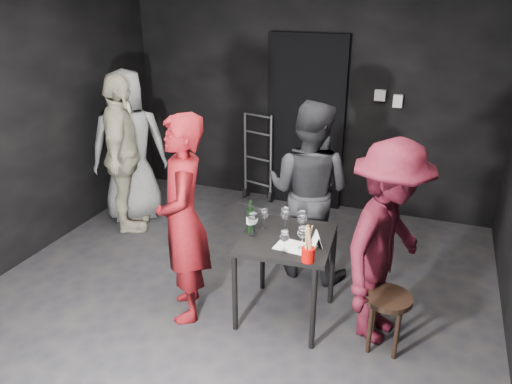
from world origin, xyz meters
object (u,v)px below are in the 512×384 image
at_px(woman_black, 309,180).
at_px(wine_bottle, 250,220).
at_px(hand_truck, 257,186).
at_px(bystander_cream, 121,142).
at_px(breadstick_cup, 308,245).
at_px(bystander_grey, 128,134).
at_px(server_red, 182,204).
at_px(stool, 387,306).
at_px(man_maroon, 388,236).
at_px(tasting_table, 286,248).

xyz_separation_m(woman_black, wine_bottle, (-0.27, -0.78, -0.09)).
distance_m(hand_truck, bystander_cream, 1.84).
relative_size(wine_bottle, breadstick_cup, 0.93).
bearing_deg(hand_truck, bystander_cream, -117.61).
height_order(bystander_cream, breadstick_cup, bystander_cream).
bearing_deg(hand_truck, bystander_grey, -127.76).
bearing_deg(bystander_grey, server_red, 98.77).
xyz_separation_m(hand_truck, bystander_grey, (-1.22, -0.93, 0.82)).
xyz_separation_m(stool, wine_bottle, (-1.14, 0.10, 0.48)).
xyz_separation_m(stool, woman_black, (-0.87, 0.88, 0.57)).
bearing_deg(woman_black, man_maroon, 145.24).
bearing_deg(stool, woman_black, 134.60).
bearing_deg(breadstick_cup, stool, 17.88).
bearing_deg(breadstick_cup, man_maroon, 34.26).
distance_m(woman_black, man_maroon, 1.08).
distance_m(man_maroon, bystander_grey, 3.28).
relative_size(tasting_table, bystander_cream, 0.36).
bearing_deg(bystander_cream, breadstick_cup, -144.26).
distance_m(server_red, woman_black, 1.26).
bearing_deg(bystander_grey, tasting_table, 114.96).
distance_m(server_red, breadstick_cup, 1.06).
height_order(woman_black, bystander_grey, bystander_grey).
distance_m(tasting_table, stool, 0.89).
relative_size(stool, bystander_cream, 0.23).
relative_size(bystander_cream, wine_bottle, 7.38).
bearing_deg(man_maroon, tasting_table, 109.81).
height_order(wine_bottle, breadstick_cup, breadstick_cup).
relative_size(bystander_cream, bystander_grey, 1.00).
relative_size(woman_black, bystander_grey, 0.92).
relative_size(server_red, breadstick_cup, 6.66).
xyz_separation_m(server_red, man_maroon, (1.57, 0.28, -0.12)).
distance_m(bystander_cream, breadstick_cup, 2.74).
bearing_deg(wine_bottle, breadstick_cup, -26.81).
bearing_deg(woman_black, wine_bottle, 78.02).
height_order(hand_truck, woman_black, woman_black).
distance_m(tasting_table, bystander_cream, 2.41).
distance_m(server_red, man_maroon, 1.59).
xyz_separation_m(bystander_grey, wine_bottle, (1.99, -1.25, -0.18)).
height_order(man_maroon, breadstick_cup, man_maroon).
xyz_separation_m(woman_black, bystander_cream, (-2.15, 0.18, 0.08)).
bearing_deg(bystander_grey, hand_truck, -179.40).
distance_m(stool, breadstick_cup, 0.79).
height_order(server_red, man_maroon, server_red).
bearing_deg(tasting_table, wine_bottle, -176.13).
xyz_separation_m(woman_black, bystander_grey, (-2.26, 0.46, 0.09)).
relative_size(tasting_table, breadstick_cup, 2.49).
xyz_separation_m(hand_truck, tasting_table, (1.07, -2.16, 0.44)).
bearing_deg(man_maroon, stool, -141.67).
relative_size(tasting_table, wine_bottle, 2.68).
xyz_separation_m(tasting_table, server_red, (-0.80, -0.23, 0.35)).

